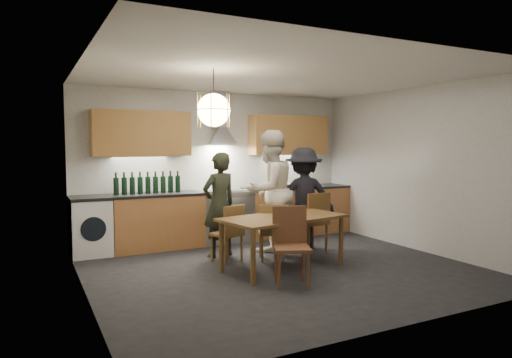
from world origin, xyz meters
name	(u,v)px	position (x,y,z in m)	size (l,w,h in m)	color
ground	(280,268)	(0.00, 0.00, 0.00)	(5.00, 5.00, 0.00)	black
room_shell	(281,143)	(0.00, 0.00, 1.71)	(5.02, 4.52, 2.61)	white
counter_run	(226,216)	(0.02, 1.95, 0.45)	(5.00, 0.62, 0.90)	tan
range_stove	(224,216)	(0.00, 1.94, 0.44)	(0.90, 0.60, 0.92)	silver
wall_fixtures	(221,134)	(0.00, 2.07, 1.87)	(4.30, 0.54, 1.10)	tan
pendant_lamp	(214,110)	(-1.00, -0.10, 2.10)	(0.43, 0.43, 0.70)	black
dining_table	(283,222)	(0.03, -0.02, 0.63)	(1.82, 1.13, 0.71)	brown
chair_back_left	(230,230)	(-0.49, 0.58, 0.47)	(0.47, 0.47, 0.83)	brown
chair_back_mid	(272,228)	(0.09, 0.40, 0.47)	(0.49, 0.49, 0.83)	brown
chair_back_right	(315,218)	(0.94, 0.57, 0.54)	(0.45, 0.45, 0.94)	brown
chair_front	(291,240)	(-0.23, -0.63, 0.53)	(0.55, 0.55, 0.93)	brown
person_left	(219,204)	(-0.48, 1.01, 0.79)	(0.57, 0.38, 1.57)	black
person_mid	(270,191)	(0.39, 1.01, 0.96)	(0.93, 0.72, 1.91)	beige
person_right	(304,198)	(0.97, 0.93, 0.82)	(1.06, 0.61, 1.64)	black
mixing_bowl	(285,185)	(1.20, 1.92, 0.93)	(0.27, 0.27, 0.07)	#B5B6B9
stock_pot	(302,182)	(1.59, 1.95, 0.98)	(0.23, 0.23, 0.16)	silver
wine_bottles	(148,183)	(-1.31, 1.97, 1.07)	(1.07, 0.08, 0.35)	black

